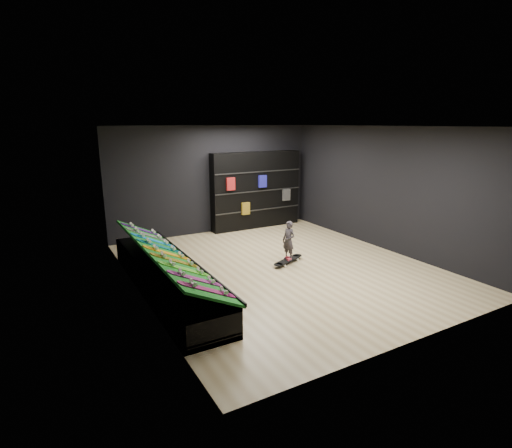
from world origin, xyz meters
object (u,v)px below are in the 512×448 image
display_rack (166,279)px  back_shelving (256,190)px  floor_skateboard (288,261)px  child (288,248)px

display_rack → back_shelving: size_ratio=1.60×
floor_skateboard → display_rack: bearing=160.4°
display_rack → back_shelving: 5.13m
back_shelving → floor_skateboard: (-0.96, -3.17, -1.08)m
display_rack → child: size_ratio=8.49×
floor_skateboard → back_shelving: bearing=50.6°
back_shelving → display_rack: bearing=-138.9°
display_rack → floor_skateboard: bearing=3.0°
display_rack → floor_skateboard: (2.85, 0.15, -0.20)m
child → back_shelving: bearing=148.9°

